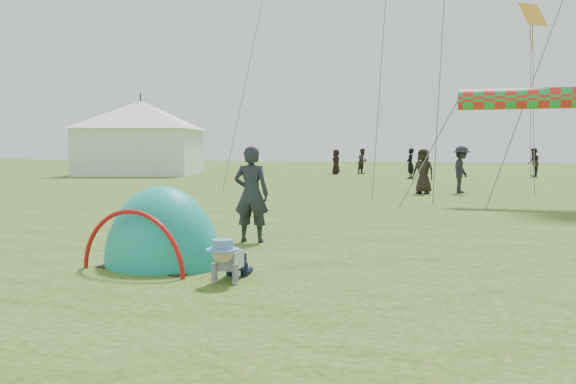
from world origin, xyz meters
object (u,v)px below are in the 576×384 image
(standing_adult, at_px, (251,194))
(event_marquee, at_px, (141,135))
(crawling_toddler, at_px, (228,259))
(popup_tent, at_px, (162,265))

(standing_adult, bearing_deg, event_marquee, -63.45)
(crawling_toddler, distance_m, event_marquee, 33.98)
(event_marquee, bearing_deg, popup_tent, -74.72)
(event_marquee, bearing_deg, crawling_toddler, -73.38)
(crawling_toddler, xyz_separation_m, popup_tent, (-1.37, 0.73, -0.30))
(crawling_toddler, height_order, event_marquee, event_marquee)
(crawling_toddler, xyz_separation_m, standing_adult, (-0.98, 3.32, 0.59))
(crawling_toddler, relative_size, event_marquee, 0.11)
(crawling_toddler, xyz_separation_m, event_marquee, (-18.37, 28.50, 2.22))
(crawling_toddler, relative_size, popup_tent, 0.33)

